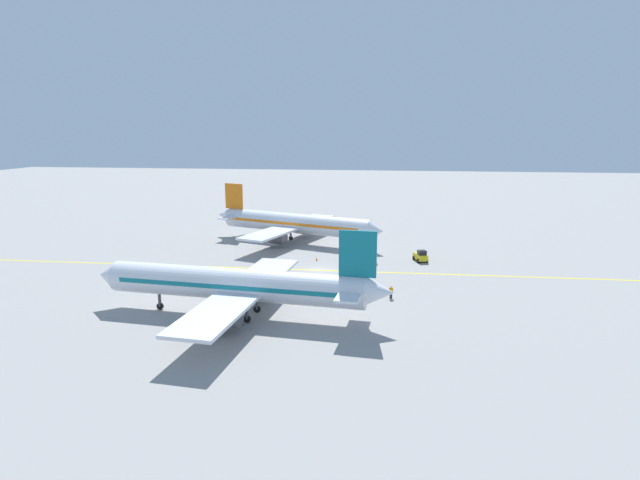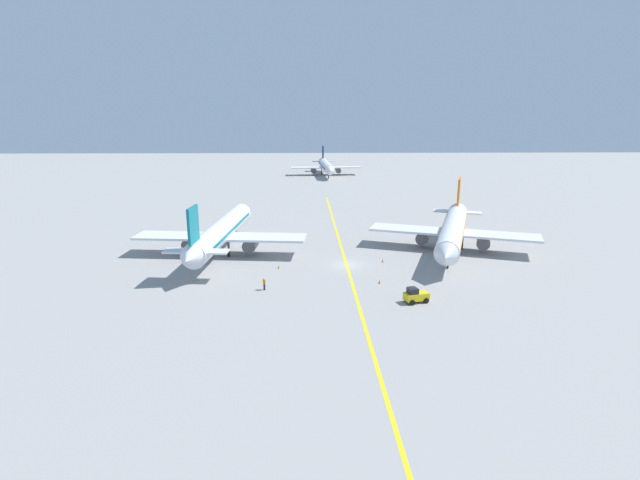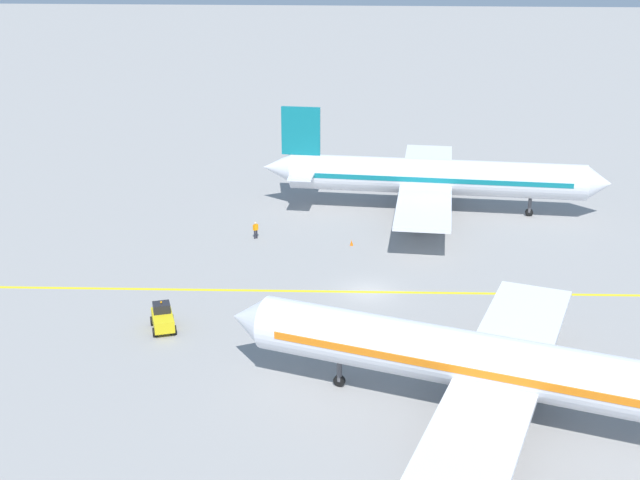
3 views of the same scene
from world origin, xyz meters
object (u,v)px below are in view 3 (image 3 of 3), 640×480
Objects in this scene: airplane_adjacent_stand at (492,365)px; traffic_cone_near_nose at (385,321)px; airplane_at_gate at (432,177)px; baggage_tug_white at (163,318)px; ground_crew_worker at (256,230)px; traffic_cone_mid_apron at (260,307)px; traffic_cone_by_wingtip at (352,243)px.

airplane_adjacent_stand reaches higher than traffic_cone_near_nose.
baggage_tug_white is (27.81, -22.03, -2.81)m from airplane_at_gate.
ground_crew_worker reaches higher than traffic_cone_mid_apron.
airplane_adjacent_stand reaches higher than baggage_tug_white.
airplane_at_gate reaches higher than ground_crew_worker.
traffic_cone_near_nose is (-12.68, -6.25, -3.43)m from airplane_adjacent_stand.
ground_crew_worker is (-19.23, 4.82, 0.01)m from baggage_tug_white.
baggage_tug_white reaches higher than traffic_cone_near_nose.
baggage_tug_white is 19.83m from ground_crew_worker.
airplane_at_gate is 64.63× the size of traffic_cone_mid_apron.
traffic_cone_near_nose is at bearing 9.91° from traffic_cone_by_wingtip.
baggage_tug_white is at bearing -63.18° from traffic_cone_mid_apron.
traffic_cone_mid_apron is at bearing -132.01° from airplane_adjacent_stand.
airplane_adjacent_stand is 10.42× the size of baggage_tug_white.
airplane_at_gate is 64.63× the size of traffic_cone_near_nose.
baggage_tug_white is at bearing -84.29° from traffic_cone_near_nose.
airplane_at_gate is 21.16× the size of ground_crew_worker.
traffic_cone_near_nose is 10.04m from traffic_cone_mid_apron.
traffic_cone_by_wingtip is at bearing -170.09° from traffic_cone_near_nose.
airplane_adjacent_stand reaches higher than ground_crew_worker.
ground_crew_worker is at bearing -98.46° from traffic_cone_by_wingtip.
traffic_cone_mid_apron is at bearing 116.82° from baggage_tug_white.
traffic_cone_mid_apron is 1.00× the size of traffic_cone_by_wingtip.
ground_crew_worker is 3.05× the size of traffic_cone_by_wingtip.
airplane_adjacent_stand is 21.97m from traffic_cone_mid_apron.
traffic_cone_near_nose is (17.55, 12.02, -0.63)m from ground_crew_worker.
airplane_adjacent_stand is 25.73m from baggage_tug_white.
airplane_at_gate is 19.43m from ground_crew_worker.
traffic_cone_near_nose is at bearing 95.71° from baggage_tug_white.
ground_crew_worker reaches higher than traffic_cone_near_nose.
airplane_at_gate is at bearing -178.44° from airplane_adjacent_stand.
traffic_cone_by_wingtip is at bearing -162.53° from airplane_adjacent_stand.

